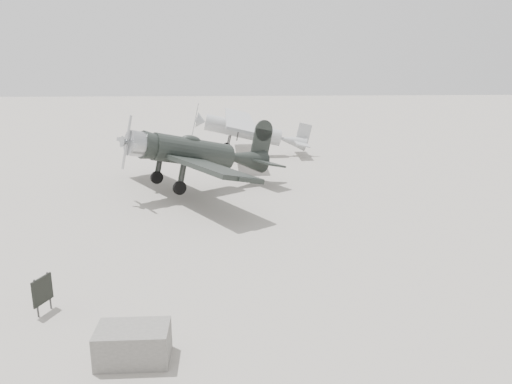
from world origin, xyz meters
TOP-DOWN VIEW (x-y plane):
  - ground at (0.00, 0.00)m, footprint 160.00×160.00m
  - lowwing_monoplane at (-0.77, 7.06)m, footprint 10.04×11.69m
  - highwing_monoplane at (2.25, 17.30)m, footprint 8.62×12.07m
  - equipment_block at (-1.52, -8.84)m, footprint 1.75×1.10m
  - sign_board at (-4.53, -6.31)m, footprint 0.33×0.76m

SIDE VIEW (x-z plane):
  - ground at x=0.00m, z-range 0.00..0.00m
  - equipment_block at x=-1.52m, z-range 0.00..0.87m
  - sign_board at x=-4.53m, z-range 0.11..1.26m
  - lowwing_monoplane at x=-0.77m, z-range 0.12..4.16m
  - highwing_monoplane at x=2.25m, z-range 0.43..3.88m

